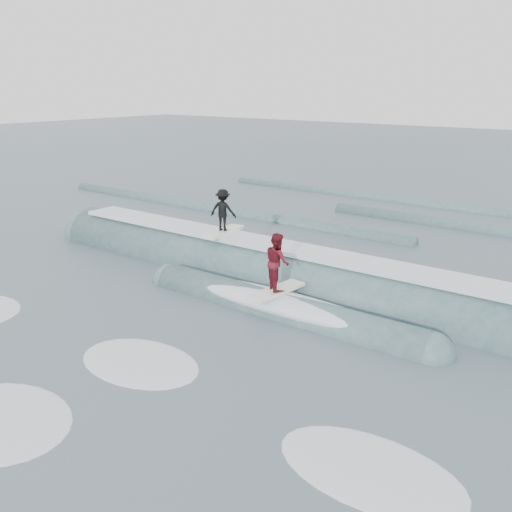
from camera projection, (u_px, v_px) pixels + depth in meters
The scene contains 6 objects.
ground at pixel (109, 355), 13.98m from camera, with size 160.00×160.00×0.00m, color #394854.
breaking_wave at pixel (275, 283), 18.90m from camera, with size 21.75×4.01×2.47m.
surfer_black at pixel (223, 213), 19.98m from camera, with size 1.07×2.06×1.57m.
surfer_red at pixel (277, 265), 16.24m from camera, with size 1.03×2.04×1.77m.
whitewater at pixel (75, 386), 12.57m from camera, with size 18.19×6.78×0.10m.
far_swells at pixel (395, 221), 27.64m from camera, with size 38.18×8.65×0.80m.
Camera 1 is at (10.51, -7.92, 6.40)m, focal length 40.00 mm.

